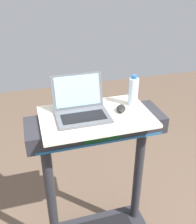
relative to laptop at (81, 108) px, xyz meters
The scene contains 4 objects.
desk_board 0.11m from the laptop, 20.51° to the right, with size 0.71×0.45×0.02m, color beige.
laptop is the anchor object (origin of this frame).
computer_mouse 0.26m from the laptop, ahead, with size 0.06×0.10×0.03m, color black.
water_bottle 0.37m from the laptop, ahead, with size 0.06×0.06×0.21m.
Camera 1 is at (-0.39, -0.67, 2.01)m, focal length 41.46 mm.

